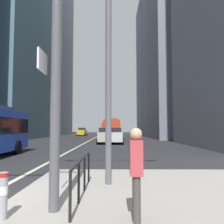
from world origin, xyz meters
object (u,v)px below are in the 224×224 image
Objects in this scene: city_bus_red_distant at (108,128)px; bollard_right at (3,193)px; city_bus_red_receding at (111,128)px; car_oncoming_mid at (82,132)px; street_lamp_post at (108,26)px; car_receding_near at (115,136)px; car_receding_far at (105,136)px; pedestrian_walking at (136,168)px.

city_bus_red_distant is 11.70× the size of bollard_right.
city_bus_red_receding is 19.27m from car_oncoming_mid.
city_bus_red_distant is 2.36× the size of car_oncoming_mid.
car_oncoming_mid is at bearing 112.02° from city_bus_red_receding.
car_oncoming_mid is 52.64m from bollard_right.
street_lamp_post reaches higher than car_oncoming_mid.
city_bus_red_receding is 1.46× the size of street_lamp_post.
city_bus_red_distant reaches higher than car_receding_near.
car_receding_near is at bearing -86.82° from city_bus_red_receding.
street_lamp_post is (0.25, -31.61, 3.45)m from city_bus_red_receding.
car_receding_far is at bearing 168.13° from car_receding_near.
city_bus_red_distant is at bearing 91.41° from street_lamp_post.
car_receding_far reaches higher than bollard_right.
street_lamp_post is at bearing -88.59° from city_bus_red_distant.
car_receding_far reaches higher than pedestrian_walking.
bollard_right is 0.51× the size of pedestrian_walking.
city_bus_red_receding is 18.57m from city_bus_red_distant.
street_lamp_post is at bearing 55.35° from bollard_right.
street_lamp_post is at bearing -90.97° from car_receding_near.
street_lamp_post is at bearing -87.68° from car_receding_far.
bollard_right is (-1.75, -34.51, -1.19)m from city_bus_red_receding.
city_bus_red_receding reaches higher than car_receding_far.
car_receding_far is at bearing -89.24° from city_bus_red_distant.
car_receding_near is 23.77m from bollard_right.
city_bus_red_distant is 29.16m from car_receding_far.
city_bus_red_distant is 50.29m from street_lamp_post.
car_oncoming_mid reaches higher than bollard_right.
city_bus_red_distant is 6.33m from car_oncoming_mid.
car_oncoming_mid is 53.04m from pedestrian_walking.
car_oncoming_mid is at bearing 95.96° from bollard_right.
car_oncoming_mid is 1.06× the size of car_receding_far.
pedestrian_walking reaches higher than bollard_right.
bollard_right is at bearing -84.04° from car_oncoming_mid.
car_receding_near is at bearing -86.90° from city_bus_red_distant.
bollard_right is at bearing -95.68° from car_receding_near.
car_oncoming_mid and car_receding_near have the same top height.
car_receding_near is at bearing 84.32° from bollard_right.
pedestrian_walking is at bearing -89.39° from car_receding_near.
street_lamp_post is at bearing -81.41° from car_oncoming_mid.
car_oncoming_mid is 4.97× the size of bollard_right.
bollard_right is (-0.76, -53.05, -1.18)m from city_bus_red_distant.
city_bus_red_distant is at bearing 93.10° from car_receding_near.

